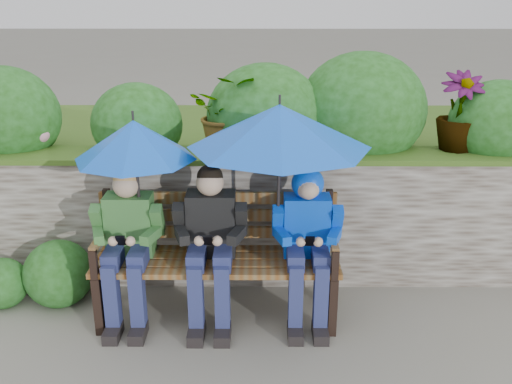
{
  "coord_description": "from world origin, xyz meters",
  "views": [
    {
      "loc": [
        0.02,
        -3.39,
        2.21
      ],
      "look_at": [
        0.0,
        0.1,
        0.95
      ],
      "focal_mm": 40.0,
      "sensor_mm": 36.0,
      "label": 1
    }
  ],
  "objects_px": {
    "park_bench": "(217,248)",
    "umbrella_right": "(279,126)",
    "boy_middle": "(210,238)",
    "boy_left": "(128,239)",
    "umbrella_left": "(135,140)",
    "boy_right": "(307,233)"
  },
  "relations": [
    {
      "from": "park_bench",
      "to": "umbrella_right",
      "type": "xyz_separation_m",
      "value": [
        0.42,
        -0.04,
        0.88
      ]
    },
    {
      "from": "boy_middle",
      "to": "boy_left",
      "type": "bearing_deg",
      "value": 179.76
    },
    {
      "from": "boy_left",
      "to": "boy_middle",
      "type": "relative_size",
      "value": 0.98
    },
    {
      "from": "umbrella_left",
      "to": "park_bench",
      "type": "bearing_deg",
      "value": 1.32
    },
    {
      "from": "boy_left",
      "to": "boy_right",
      "type": "bearing_deg",
      "value": 0.59
    },
    {
      "from": "boy_right",
      "to": "umbrella_right",
      "type": "height_order",
      "value": "umbrella_right"
    },
    {
      "from": "boy_right",
      "to": "boy_left",
      "type": "bearing_deg",
      "value": -179.41
    },
    {
      "from": "boy_middle",
      "to": "umbrella_right",
      "type": "height_order",
      "value": "umbrella_right"
    },
    {
      "from": "umbrella_right",
      "to": "umbrella_left",
      "type": "bearing_deg",
      "value": 178.3
    },
    {
      "from": "boy_left",
      "to": "umbrella_left",
      "type": "relative_size",
      "value": 1.35
    },
    {
      "from": "boy_middle",
      "to": "boy_right",
      "type": "relative_size",
      "value": 1.02
    },
    {
      "from": "park_bench",
      "to": "boy_middle",
      "type": "bearing_deg",
      "value": -117.04
    },
    {
      "from": "boy_middle",
      "to": "boy_right",
      "type": "bearing_deg",
      "value": 1.31
    },
    {
      "from": "park_bench",
      "to": "umbrella_left",
      "type": "relative_size",
      "value": 2.08
    },
    {
      "from": "park_bench",
      "to": "umbrella_right",
      "type": "height_order",
      "value": "umbrella_right"
    },
    {
      "from": "boy_left",
      "to": "umbrella_right",
      "type": "relative_size",
      "value": 0.91
    },
    {
      "from": "umbrella_left",
      "to": "boy_right",
      "type": "bearing_deg",
      "value": -2.51
    },
    {
      "from": "park_bench",
      "to": "boy_left",
      "type": "distance_m",
      "value": 0.61
    },
    {
      "from": "park_bench",
      "to": "boy_left",
      "type": "relative_size",
      "value": 1.54
    },
    {
      "from": "park_bench",
      "to": "umbrella_left",
      "type": "xyz_separation_m",
      "value": [
        -0.52,
        -0.01,
        0.78
      ]
    },
    {
      "from": "umbrella_right",
      "to": "boy_middle",
      "type": "bearing_deg",
      "value": -175.38
    },
    {
      "from": "boy_left",
      "to": "boy_middle",
      "type": "height_order",
      "value": "boy_middle"
    }
  ]
}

